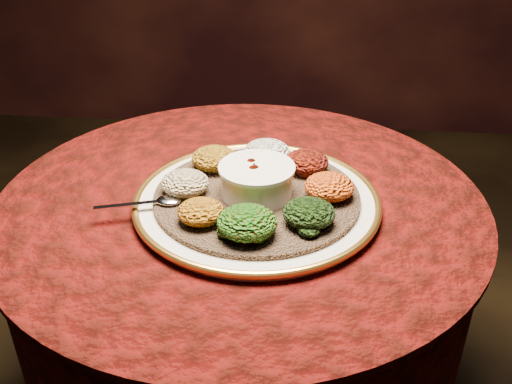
{
  "coord_description": "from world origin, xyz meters",
  "views": [
    {
      "loc": [
        0.12,
        -0.96,
        1.31
      ],
      "look_at": [
        0.03,
        -0.03,
        0.76
      ],
      "focal_mm": 40.0,
      "sensor_mm": 36.0,
      "label": 1
    }
  ],
  "objects": [
    {
      "name": "stew_bowl",
      "position": [
        0.04,
        -0.04,
        0.8
      ],
      "size": [
        0.14,
        0.14,
        0.06
      ],
      "color": "silver",
      "rests_on": "injera"
    },
    {
      "name": "portion_shiro",
      "position": [
        -0.06,
        0.06,
        0.78
      ],
      "size": [
        0.09,
        0.09,
        0.04
      ],
      "primitive_type": "ellipsoid",
      "color": "#916611",
      "rests_on": "injera"
    },
    {
      "name": "portion_mixveg",
      "position": [
        0.03,
        -0.17,
        0.79
      ],
      "size": [
        0.1,
        0.1,
        0.05
      ],
      "primitive_type": "ellipsoid",
      "color": "#AE2C0B",
      "rests_on": "injera"
    },
    {
      "name": "table",
      "position": [
        0.0,
        0.0,
        0.55
      ],
      "size": [
        0.96,
        0.96,
        0.73
      ],
      "color": "black",
      "rests_on": "ground"
    },
    {
      "name": "injera",
      "position": [
        0.04,
        -0.04,
        0.76
      ],
      "size": [
        0.47,
        0.47,
        0.01
      ],
      "primitive_type": "cylinder",
      "rotation": [
        0.0,
        0.0,
        -0.22
      ],
      "color": "brown",
      "rests_on": "platter"
    },
    {
      "name": "portion_ayib",
      "position": [
        0.04,
        0.09,
        0.78
      ],
      "size": [
        0.1,
        0.09,
        0.05
      ],
      "primitive_type": "ellipsoid",
      "color": "silver",
      "rests_on": "injera"
    },
    {
      "name": "portion_kik",
      "position": [
        -0.05,
        -0.14,
        0.78
      ],
      "size": [
        0.08,
        0.08,
        0.04
      ],
      "primitive_type": "ellipsoid",
      "color": "#9B610D",
      "rests_on": "injera"
    },
    {
      "name": "portion_gomen",
      "position": [
        0.13,
        -0.13,
        0.78
      ],
      "size": [
        0.09,
        0.09,
        0.04
      ],
      "primitive_type": "ellipsoid",
      "color": "black",
      "rests_on": "injera"
    },
    {
      "name": "portion_kitfo",
      "position": [
        0.13,
        0.06,
        0.78
      ],
      "size": [
        0.09,
        0.08,
        0.04
      ],
      "primitive_type": "ellipsoid",
      "color": "black",
      "rests_on": "injera"
    },
    {
      "name": "spoon",
      "position": [
        -0.13,
        -0.09,
        0.77
      ],
      "size": [
        0.15,
        0.06,
        0.01
      ],
      "rotation": [
        0.0,
        0.0,
        -2.85
      ],
      "color": "silver",
      "rests_on": "injera"
    },
    {
      "name": "platter",
      "position": [
        0.04,
        -0.04,
        0.75
      ],
      "size": [
        0.5,
        0.5,
        0.02
      ],
      "rotation": [
        0.0,
        0.0,
        -0.12
      ],
      "color": "beige",
      "rests_on": "table"
    },
    {
      "name": "portion_timatim",
      "position": [
        -0.1,
        -0.05,
        0.78
      ],
      "size": [
        0.09,
        0.09,
        0.04
      ],
      "primitive_type": "ellipsoid",
      "color": "maroon",
      "rests_on": "injera"
    },
    {
      "name": "portion_tikil",
      "position": [
        0.17,
        -0.04,
        0.78
      ],
      "size": [
        0.09,
        0.09,
        0.04
      ],
      "primitive_type": "ellipsoid",
      "color": "#A3760D",
      "rests_on": "injera"
    }
  ]
}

